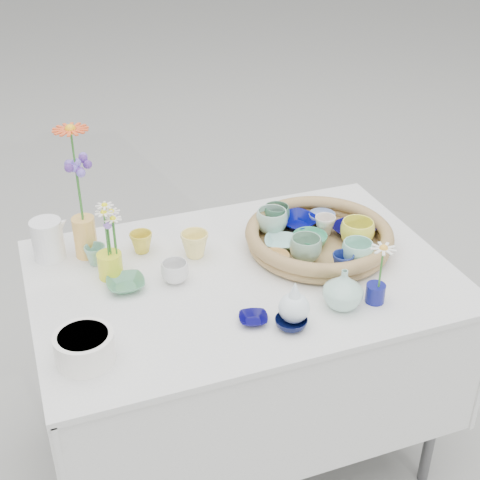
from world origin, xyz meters
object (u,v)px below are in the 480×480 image
object	(u,v)px
bud_vase_seafoam	(343,289)
tall_vase_yellow	(85,237)
display_table	(242,448)
wicker_tray	(319,238)

from	to	relation	value
bud_vase_seafoam	tall_vase_yellow	distance (m)	0.82
display_table	tall_vase_yellow	distance (m)	0.97
display_table	wicker_tray	bearing A→B (deg)	10.12
display_table	wicker_tray	size ratio (longest dim) A/B	2.66
wicker_tray	bud_vase_seafoam	distance (m)	0.32
bud_vase_seafoam	tall_vase_yellow	size ratio (longest dim) A/B	0.89
wicker_tray	bud_vase_seafoam	size ratio (longest dim) A/B	3.98
bud_vase_seafoam	tall_vase_yellow	xyz separation A→B (m)	(-0.63, 0.52, 0.01)
bud_vase_seafoam	tall_vase_yellow	bearing A→B (deg)	140.59
display_table	tall_vase_yellow	world-z (taller)	tall_vase_yellow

